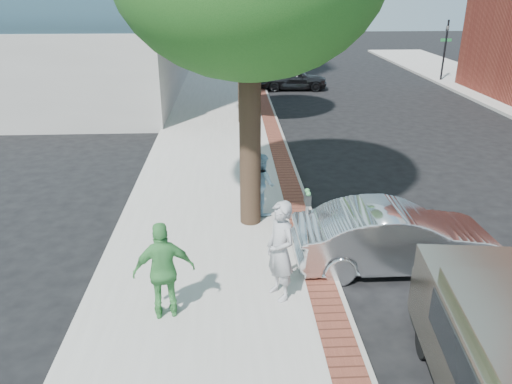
{
  "coord_description": "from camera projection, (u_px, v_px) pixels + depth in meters",
  "views": [
    {
      "loc": [
        -1.08,
        -9.64,
        5.76
      ],
      "look_at": [
        -0.49,
        1.32,
        1.2
      ],
      "focal_mm": 35.0,
      "sensor_mm": 36.0,
      "label": 1
    }
  ],
  "objects": [
    {
      "name": "sidewalk",
      "position": [
        219.0,
        151.0,
        18.43
      ],
      "size": [
        5.0,
        60.0,
        0.15
      ],
      "primitive_type": "cube",
      "color": "#9E9991",
      "rests_on": "ground"
    },
    {
      "name": "parking_meter",
      "position": [
        307.0,
        207.0,
        11.05
      ],
      "size": [
        0.12,
        0.32,
        1.47
      ],
      "color": "gray",
      "rests_on": "sidewalk"
    },
    {
      "name": "office_base",
      "position": [
        31.0,
        53.0,
        30.03
      ],
      "size": [
        18.2,
        22.2,
        4.0
      ],
      "primitive_type": "cube",
      "color": "gray",
      "rests_on": "ground"
    },
    {
      "name": "signal_far",
      "position": [
        445.0,
        46.0,
        31.19
      ],
      "size": [
        0.7,
        0.15,
        3.8
      ],
      "color": "black",
      "rests_on": "ground"
    },
    {
      "name": "curb",
      "position": [
        288.0,
        150.0,
        18.55
      ],
      "size": [
        0.1,
        60.0,
        0.15
      ],
      "primitive_type": "cube",
      "color": "gray",
      "rests_on": "ground"
    },
    {
      "name": "person_green",
      "position": [
        164.0,
        271.0,
        8.83
      ],
      "size": [
        1.16,
        0.64,
        1.87
      ],
      "primitive_type": "imported",
      "rotation": [
        0.0,
        0.0,
        3.32
      ],
      "color": "#469A4D",
      "rests_on": "sidewalk"
    },
    {
      "name": "sedan_silver",
      "position": [
        395.0,
        237.0,
        10.77
      ],
      "size": [
        4.38,
        1.56,
        1.44
      ],
      "primitive_type": "imported",
      "rotation": [
        0.0,
        0.0,
        1.58
      ],
      "color": "silver",
      "rests_on": "ground"
    },
    {
      "name": "person_gray",
      "position": [
        280.0,
        251.0,
        9.35
      ],
      "size": [
        0.76,
        0.86,
        1.99
      ],
      "primitive_type": "imported",
      "rotation": [
        0.0,
        0.0,
        -1.09
      ],
      "color": "#9B9A9F",
      "rests_on": "sidewalk"
    },
    {
      "name": "signal_near",
      "position": [
        261.0,
        47.0,
        30.62
      ],
      "size": [
        0.7,
        0.15,
        3.8
      ],
      "color": "black",
      "rests_on": "ground"
    },
    {
      "name": "person_officer",
      "position": [
        261.0,
        183.0,
        13.03
      ],
      "size": [
        0.92,
        0.99,
        1.63
      ],
      "primitive_type": "imported",
      "rotation": [
        0.0,
        0.0,
        2.06
      ],
      "color": "#8BBDD7",
      "rests_on": "sidewalk"
    },
    {
      "name": "ground",
      "position": [
        281.0,
        264.0,
        11.15
      ],
      "size": [
        120.0,
        120.0,
        0.0
      ],
      "primitive_type": "plane",
      "color": "black",
      "rests_on": "ground"
    },
    {
      "name": "bg_car",
      "position": [
        292.0,
        78.0,
        29.44
      ],
      "size": [
        4.11,
        1.78,
        1.38
      ],
      "primitive_type": "imported",
      "rotation": [
        0.0,
        0.0,
        1.54
      ],
      "color": "black",
      "rests_on": "ground"
    },
    {
      "name": "brick_strip",
      "position": [
        278.0,
        148.0,
        18.51
      ],
      "size": [
        0.6,
        60.0,
        0.01
      ],
      "primitive_type": "cube",
      "color": "brown",
      "rests_on": "sidewalk"
    }
  ]
}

